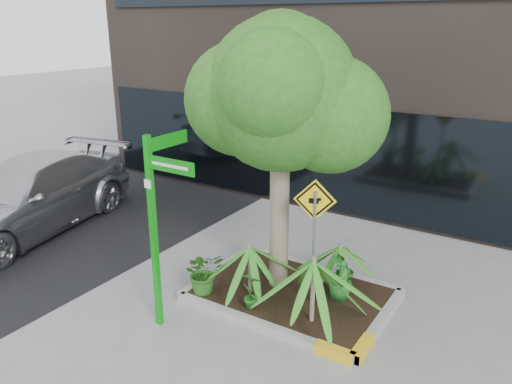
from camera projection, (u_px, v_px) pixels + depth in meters
The scene contains 14 objects.
ground at pixel (273, 303), 8.60m from camera, with size 80.00×80.00×0.00m, color gray.
asphalt_road at pixel (38, 225), 11.89m from camera, with size 7.00×80.00×0.01m, color black.
planter at pixel (292, 294), 8.67m from camera, with size 3.35×2.36×0.15m.
tree at pixel (282, 94), 7.90m from camera, with size 3.20×2.84×4.80m.
palm_front at pixel (314, 262), 7.51m from camera, with size 1.23×1.23×1.37m.
palm_left at pixel (250, 247), 8.43m from camera, with size 1.01×1.01×1.12m.
palm_back at pixel (340, 246), 8.78m from camera, with size 0.84×0.84×0.93m.
parked_car at pixel (26, 196), 11.37m from camera, with size 2.31×5.68×1.65m, color #BABBBF.
shrub_a at pixel (204, 272), 8.56m from camera, with size 0.68×0.68×0.76m, color #27621C.
shrub_b at pixel (340, 278), 8.36m from camera, with size 0.41×0.41×0.74m, color #1F6821.
shrub_c at pixel (251, 290), 8.05m from camera, with size 0.36×0.36×0.68m, color #225F1D.
shrub_d at pixel (345, 270), 8.67m from camera, with size 0.39×0.39×0.71m, color #275819.
street_sign_post at pixel (158, 212), 7.43m from camera, with size 0.91×0.90×3.08m.
cattle_sign at pixel (314, 222), 7.82m from camera, with size 0.64×0.24×2.18m.
Camera 1 is at (3.77, -6.52, 4.59)m, focal length 35.00 mm.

